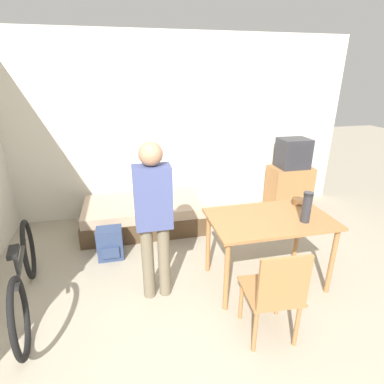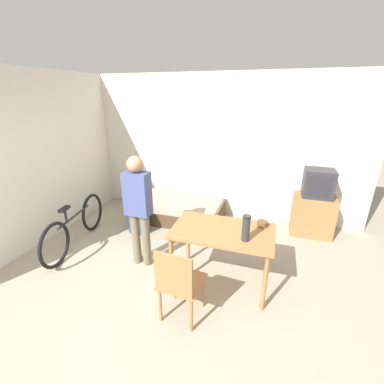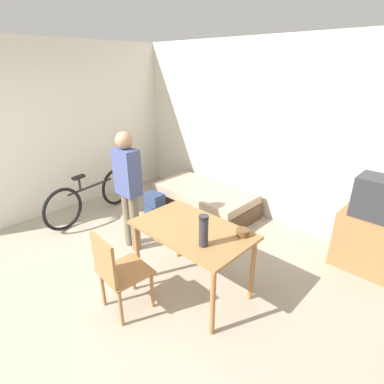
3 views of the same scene
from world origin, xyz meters
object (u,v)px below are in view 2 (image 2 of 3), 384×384
at_px(mate_bowl, 262,224).
at_px(wooden_chair, 178,282).
at_px(daybed, 178,209).
at_px(tv, 314,206).
at_px(bicycle, 76,226).
at_px(person_standing, 138,205).
at_px(backpack, 139,222).
at_px(dining_table, 222,237).
at_px(thermos_flask, 246,227).

bearing_deg(mate_bowl, wooden_chair, -127.06).
relative_size(daybed, tv, 1.46).
height_order(tv, bicycle, tv).
height_order(person_standing, backpack, person_standing).
height_order(daybed, bicycle, bicycle).
bearing_deg(bicycle, dining_table, -3.41).
bearing_deg(bicycle, wooden_chair, -22.95).
distance_m(dining_table, bicycle, 2.43).
distance_m(daybed, mate_bowl, 2.17).
xyz_separation_m(person_standing, backpack, (-0.48, 0.79, -0.73)).
bearing_deg(backpack, person_standing, -58.39).
xyz_separation_m(daybed, dining_table, (1.19, -1.53, 0.47)).
height_order(daybed, backpack, daybed).
distance_m(daybed, tv, 2.46).
distance_m(bicycle, person_standing, 1.37).
height_order(mate_bowl, backpack, mate_bowl).
height_order(tv, backpack, tv).
bearing_deg(backpack, daybed, 56.79).
bearing_deg(thermos_flask, tv, 63.15).
bearing_deg(backpack, wooden_chair, -49.30).
bearing_deg(backpack, mate_bowl, -15.45).
xyz_separation_m(bicycle, person_standing, (1.24, -0.10, 0.58)).
distance_m(daybed, bicycle, 1.85).
relative_size(person_standing, backpack, 3.98).
height_order(bicycle, person_standing, person_standing).
relative_size(bicycle, thermos_flask, 5.59).
xyz_separation_m(bicycle, thermos_flask, (2.70, -0.30, 0.60)).
height_order(daybed, person_standing, person_standing).
bearing_deg(bicycle, person_standing, -4.70).
distance_m(tv, person_standing, 2.97).
distance_m(dining_table, person_standing, 1.20).
bearing_deg(person_standing, wooden_chair, -42.20).
height_order(daybed, thermos_flask, thermos_flask).
bearing_deg(person_standing, backpack, 121.61).
bearing_deg(thermos_flask, person_standing, 172.35).
distance_m(dining_table, thermos_flask, 0.42).
relative_size(tv, mate_bowl, 9.15).
bearing_deg(dining_table, bicycle, 176.59).
relative_size(daybed, wooden_chair, 1.90).
xyz_separation_m(daybed, thermos_flask, (1.48, -1.69, 0.74)).
distance_m(tv, thermos_flask, 2.14).
xyz_separation_m(person_standing, mate_bowl, (1.62, 0.20, -0.12)).
relative_size(dining_table, thermos_flask, 3.99).
relative_size(bicycle, backpack, 4.31).
distance_m(mate_bowl, backpack, 2.27).
relative_size(tv, thermos_flask, 3.81).
xyz_separation_m(daybed, mate_bowl, (1.64, -1.29, 0.60)).
height_order(bicycle, backpack, bicycle).
relative_size(wooden_chair, backpack, 2.25).
relative_size(daybed, bicycle, 0.99).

